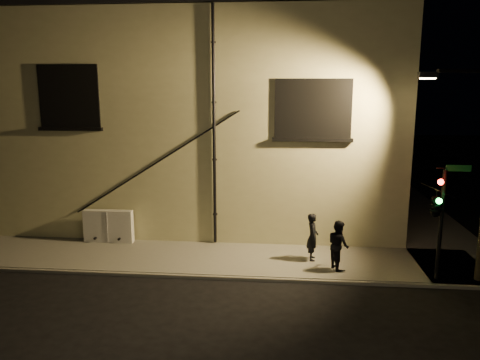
# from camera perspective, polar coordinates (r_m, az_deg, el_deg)

# --- Properties ---
(ground) EXTENTS (90.00, 90.00, 0.00)m
(ground) POSITION_cam_1_polar(r_m,az_deg,el_deg) (14.42, 2.49, -12.10)
(ground) COLOR black
(sidewalk) EXTENTS (21.00, 16.00, 0.12)m
(sidewalk) POSITION_cam_1_polar(r_m,az_deg,el_deg) (18.51, 7.01, -6.61)
(sidewalk) COLOR #636359
(sidewalk) RESTS_ON ground
(building) EXTENTS (16.20, 12.23, 8.80)m
(building) POSITION_cam_1_polar(r_m,az_deg,el_deg) (22.55, -3.92, 7.91)
(building) COLOR #C1BF8A
(building) RESTS_ON ground
(utility_cabinet) EXTENTS (1.81, 0.31, 1.19)m
(utility_cabinet) POSITION_cam_1_polar(r_m,az_deg,el_deg) (17.86, -15.73, -5.43)
(utility_cabinet) COLOR silver
(utility_cabinet) RESTS_ON sidewalk
(pedestrian_a) EXTENTS (0.38, 0.57, 1.57)m
(pedestrian_a) POSITION_cam_1_polar(r_m,az_deg,el_deg) (15.59, 8.84, -6.86)
(pedestrian_a) COLOR black
(pedestrian_a) RESTS_ON sidewalk
(pedestrian_b) EXTENTS (0.83, 0.92, 1.56)m
(pedestrian_b) POSITION_cam_1_polar(r_m,az_deg,el_deg) (14.99, 11.90, -7.74)
(pedestrian_b) COLOR black
(pedestrian_b) RESTS_ON sidewalk
(traffic_signal) EXTENTS (1.29, 2.02, 3.43)m
(traffic_signal) POSITION_cam_1_polar(r_m,az_deg,el_deg) (14.54, 22.84, -2.72)
(traffic_signal) COLOR black
(traffic_signal) RESTS_ON sidewalk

